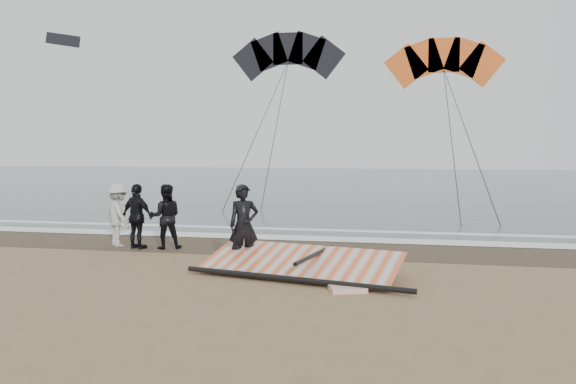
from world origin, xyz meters
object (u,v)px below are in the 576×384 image
Objects in this scene: man_main at (244,225)px; board_white at (337,277)px; board_cream at (298,255)px; sail_rig at (298,265)px.

board_white is at bearing -49.59° from man_main.
man_main reaches higher than board_white.
board_white is (2.18, -0.89, -0.87)m from man_main.
sail_rig reaches higher than board_cream.
man_main is 2.51m from board_white.
board_white is at bearing -37.92° from board_cream.
man_main is at bearing 139.45° from board_white.
man_main is 0.79× the size of board_cream.
man_main is 0.39× the size of sail_rig.
board_cream reaches higher than board_white.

